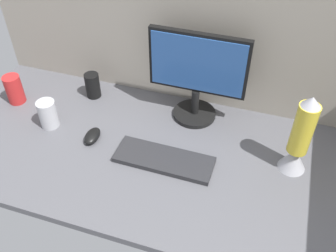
% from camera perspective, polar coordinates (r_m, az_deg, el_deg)
% --- Properties ---
extents(ground_plane, '(1.80, 0.80, 0.03)m').
position_cam_1_polar(ground_plane, '(1.47, -0.28, -4.34)').
color(ground_plane, '#515156').
extents(cubicle_wall_back, '(1.80, 0.05, 0.56)m').
position_cam_1_polar(cubicle_wall_back, '(1.58, 4.06, 12.64)').
color(cubicle_wall_back, gray).
rests_on(cubicle_wall_back, ground_plane).
extents(monitor, '(0.39, 0.18, 0.38)m').
position_cam_1_polar(monitor, '(1.50, 4.42, 7.89)').
color(monitor, black).
rests_on(monitor, ground_plane).
extents(keyboard, '(0.37, 0.13, 0.02)m').
position_cam_1_polar(keyboard, '(1.42, -0.60, -5.07)').
color(keyboard, '#262628').
rests_on(keyboard, ground_plane).
extents(mouse, '(0.06, 0.10, 0.03)m').
position_cam_1_polar(mouse, '(1.53, -11.32, -1.47)').
color(mouse, black).
rests_on(mouse, ground_plane).
extents(mug_steel, '(0.07, 0.07, 0.12)m').
position_cam_1_polar(mug_steel, '(1.61, -17.56, 1.83)').
color(mug_steel, '#B2B2B7').
rests_on(mug_steel, ground_plane).
extents(mug_black_travel, '(0.06, 0.06, 0.11)m').
position_cam_1_polar(mug_black_travel, '(1.72, -11.28, 6.02)').
color(mug_black_travel, black).
rests_on(mug_black_travel, ground_plane).
extents(mug_red_plastic, '(0.07, 0.07, 0.13)m').
position_cam_1_polar(mug_red_plastic, '(1.79, -22.15, 5.14)').
color(mug_red_plastic, red).
rests_on(mug_red_plastic, ground_plane).
extents(lava_lamp, '(0.10, 0.10, 0.33)m').
position_cam_1_polar(lava_lamp, '(1.38, 19.18, -2.08)').
color(lava_lamp, '#A5A5AD').
rests_on(lava_lamp, ground_plane).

